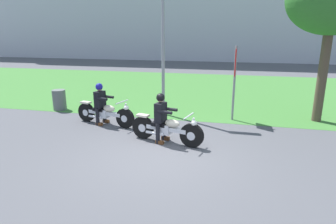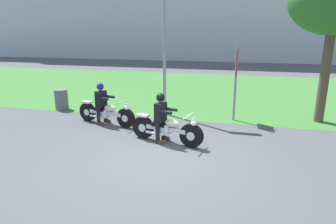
{
  "view_description": "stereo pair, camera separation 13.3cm",
  "coord_description": "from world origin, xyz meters",
  "px_view_note": "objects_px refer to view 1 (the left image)",
  "views": [
    {
      "loc": [
        1.74,
        -6.54,
        3.05
      ],
      "look_at": [
        -0.08,
        1.19,
        0.85
      ],
      "focal_mm": 31.0,
      "sensor_mm": 36.0,
      "label": 1
    },
    {
      "loc": [
        1.87,
        -6.51,
        3.05
      ],
      "look_at": [
        -0.08,
        1.19,
        0.85
      ],
      "focal_mm": 31.0,
      "sensor_mm": 36.0,
      "label": 2
    }
  ],
  "objects_px": {
    "motorcycle_lead": "(167,129)",
    "motorcycle_follow": "(105,113)",
    "trash_can": "(59,100)",
    "rider_follow": "(100,100)",
    "streetlight_pole": "(166,27)",
    "sign_banner": "(235,72)",
    "rider_lead": "(161,114)"
  },
  "relations": [
    {
      "from": "streetlight_pole",
      "to": "sign_banner",
      "type": "xyz_separation_m",
      "value": [
        2.46,
        -0.16,
        -1.48
      ]
    },
    {
      "from": "rider_follow",
      "to": "streetlight_pole",
      "type": "relative_size",
      "value": 0.28
    },
    {
      "from": "motorcycle_follow",
      "to": "streetlight_pole",
      "type": "height_order",
      "value": "streetlight_pole"
    },
    {
      "from": "rider_follow",
      "to": "motorcycle_follow",
      "type": "bearing_deg",
      "value": -0.8
    },
    {
      "from": "motorcycle_follow",
      "to": "rider_follow",
      "type": "height_order",
      "value": "rider_follow"
    },
    {
      "from": "trash_can",
      "to": "sign_banner",
      "type": "height_order",
      "value": "sign_banner"
    },
    {
      "from": "motorcycle_follow",
      "to": "streetlight_pole",
      "type": "bearing_deg",
      "value": 58.28
    },
    {
      "from": "rider_follow",
      "to": "sign_banner",
      "type": "xyz_separation_m",
      "value": [
        4.35,
        1.52,
        0.9
      ]
    },
    {
      "from": "rider_lead",
      "to": "trash_can",
      "type": "height_order",
      "value": "rider_lead"
    },
    {
      "from": "motorcycle_follow",
      "to": "streetlight_pole",
      "type": "xyz_separation_m",
      "value": [
        1.72,
        1.72,
        2.8
      ]
    },
    {
      "from": "rider_follow",
      "to": "sign_banner",
      "type": "height_order",
      "value": "sign_banner"
    },
    {
      "from": "rider_lead",
      "to": "trash_can",
      "type": "xyz_separation_m",
      "value": [
        -4.89,
        2.5,
        -0.42
      ]
    },
    {
      "from": "motorcycle_lead",
      "to": "sign_banner",
      "type": "xyz_separation_m",
      "value": [
        1.77,
        2.72,
        1.32
      ]
    },
    {
      "from": "motorcycle_follow",
      "to": "trash_can",
      "type": "bearing_deg",
      "value": 165.7
    },
    {
      "from": "motorcycle_follow",
      "to": "trash_can",
      "type": "xyz_separation_m",
      "value": [
        -2.64,
        1.38,
        0.01
      ]
    },
    {
      "from": "motorcycle_follow",
      "to": "rider_lead",
      "type": "bearing_deg",
      "value": -13.01
    },
    {
      "from": "motorcycle_follow",
      "to": "sign_banner",
      "type": "xyz_separation_m",
      "value": [
        4.18,
        1.56,
        1.33
      ]
    },
    {
      "from": "sign_banner",
      "to": "trash_can",
      "type": "bearing_deg",
      "value": -178.48
    },
    {
      "from": "motorcycle_lead",
      "to": "rider_follow",
      "type": "distance_m",
      "value": 2.87
    },
    {
      "from": "motorcycle_lead",
      "to": "motorcycle_follow",
      "type": "height_order",
      "value": "motorcycle_lead"
    },
    {
      "from": "motorcycle_follow",
      "to": "rider_follow",
      "type": "xyz_separation_m",
      "value": [
        -0.16,
        0.04,
        0.42
      ]
    },
    {
      "from": "trash_can",
      "to": "sign_banner",
      "type": "xyz_separation_m",
      "value": [
        6.82,
        0.18,
        1.32
      ]
    },
    {
      "from": "motorcycle_lead",
      "to": "sign_banner",
      "type": "bearing_deg",
      "value": 70.26
    },
    {
      "from": "motorcycle_lead",
      "to": "motorcycle_follow",
      "type": "xyz_separation_m",
      "value": [
        -2.41,
        1.16,
        -0.01
      ]
    },
    {
      "from": "rider_follow",
      "to": "trash_can",
      "type": "relative_size",
      "value": 1.72
    },
    {
      "from": "motorcycle_follow",
      "to": "sign_banner",
      "type": "bearing_deg",
      "value": 33.84
    },
    {
      "from": "rider_lead",
      "to": "rider_follow",
      "type": "distance_m",
      "value": 2.67
    },
    {
      "from": "streetlight_pole",
      "to": "sign_banner",
      "type": "height_order",
      "value": "streetlight_pole"
    },
    {
      "from": "motorcycle_lead",
      "to": "trash_can",
      "type": "xyz_separation_m",
      "value": [
        -5.05,
        2.54,
        0.0
      ]
    },
    {
      "from": "motorcycle_lead",
      "to": "rider_follow",
      "type": "relative_size",
      "value": 1.55
    },
    {
      "from": "motorcycle_follow",
      "to": "trash_can",
      "type": "relative_size",
      "value": 2.76
    },
    {
      "from": "rider_lead",
      "to": "rider_follow",
      "type": "xyz_separation_m",
      "value": [
        -2.41,
        1.16,
        -0.01
      ]
    }
  ]
}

